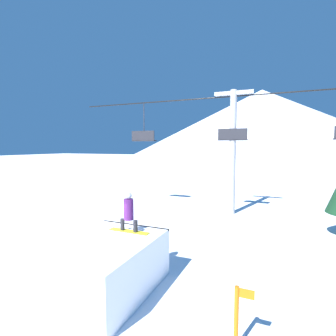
% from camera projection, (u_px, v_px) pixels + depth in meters
% --- Properties ---
extents(ground_plane, '(220.00, 220.00, 0.00)m').
position_uv_depth(ground_plane, '(87.00, 279.00, 8.60)').
color(ground_plane, white).
extents(mountain_ridge, '(86.70, 86.70, 21.73)m').
position_uv_depth(mountain_ridge, '(261.00, 125.00, 81.85)').
color(mountain_ridge, silver).
rests_on(mountain_ridge, ground_plane).
extents(snow_ramp, '(2.66, 3.56, 1.55)m').
position_uv_depth(snow_ramp, '(105.00, 266.00, 7.83)').
color(snow_ramp, white).
rests_on(snow_ramp, ground_plane).
extents(snowboarder, '(1.42, 0.32, 1.31)m').
position_uv_depth(snowboarder, '(129.00, 213.00, 8.53)').
color(snowboarder, yellow).
rests_on(snowboarder, snow_ramp).
extents(chairlift, '(22.40, 0.44, 7.84)m').
position_uv_depth(chairlift, '(233.00, 141.00, 16.51)').
color(chairlift, '#9E9EA3').
rests_on(chairlift, ground_plane).
extents(trail_marker, '(0.41, 0.10, 1.40)m').
position_uv_depth(trail_marker, '(237.00, 316.00, 5.57)').
color(trail_marker, orange).
rests_on(trail_marker, ground_plane).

